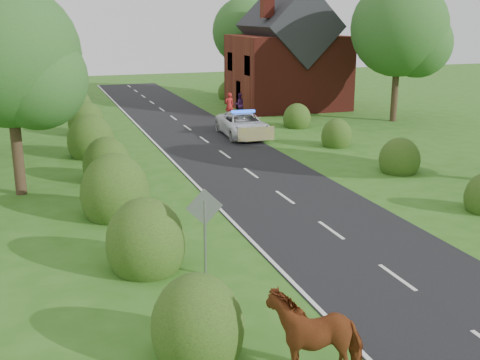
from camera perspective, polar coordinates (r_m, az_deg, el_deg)
name	(u,v)px	position (r m, az deg, el deg)	size (l,w,h in m)	color
ground	(397,278)	(17.59, 14.67, -8.97)	(120.00, 120.00, 0.00)	#306417
road	(231,159)	(30.50, -0.88, 2.02)	(6.00, 70.00, 0.02)	black
road_markings	(212,171)	(28.12, -2.67, 0.87)	(4.96, 70.00, 0.01)	white
hedgerow_left	(108,171)	(25.83, -12.42, 0.84)	(2.75, 50.41, 3.00)	#263E15
hedgerow_right	(385,155)	(29.80, 13.59, 2.33)	(2.10, 45.78, 2.10)	#263E15
tree_left_a	(15,62)	(25.12, -20.55, 10.46)	(5.74, 5.60, 8.38)	#332316
tree_left_d	(14,32)	(53.07, -20.62, 12.97)	(6.15, 6.00, 8.89)	#332316
tree_right_b	(404,32)	(42.18, 15.29, 13.39)	(6.56, 6.40, 9.40)	#332316
tree_right_c	(250,34)	(54.30, 0.95, 13.66)	(6.15, 6.00, 8.58)	#332316
road_sign	(205,219)	(16.69, -3.37, -3.70)	(1.06, 0.08, 2.53)	gray
house	(287,58)	(47.17, 4.52, 11.43)	(8.00, 7.40, 9.17)	maroon
cow	(315,339)	(12.69, 7.09, -14.70)	(1.17, 2.21, 1.57)	maroon
police_van	(243,125)	(36.01, 0.30, 5.27)	(2.65, 5.33, 1.58)	silver
pedestrian_red	(229,105)	(42.55, -1.02, 7.10)	(0.64, 0.42, 1.77)	#A21C1E
pedestrian_purple	(239,105)	(43.41, -0.07, 7.17)	(0.79, 0.61, 1.62)	#441A56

